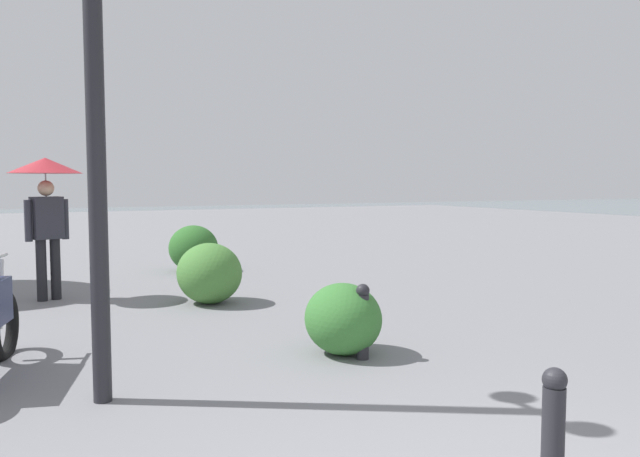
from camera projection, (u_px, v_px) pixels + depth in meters
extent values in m
cylinder|color=#232328|center=(96.00, 135.00, 4.61)|extent=(0.14, 0.14, 4.07)
torus|color=black|center=(3.00, 326.00, 5.95)|extent=(0.73, 0.31, 0.72)
cylinder|color=silver|center=(0.00, 294.00, 5.87)|extent=(0.19, 0.11, 0.66)
cylinder|color=black|center=(42.00, 270.00, 8.74)|extent=(0.14, 0.14, 0.90)
cylinder|color=black|center=(56.00, 268.00, 8.88)|extent=(0.14, 0.14, 0.90)
cube|color=#2D2D38|center=(47.00, 218.00, 8.76)|extent=(0.36, 0.46, 0.60)
sphere|color=tan|center=(46.00, 188.00, 8.73)|extent=(0.22, 0.22, 0.22)
cylinder|color=#2D2D38|center=(28.00, 221.00, 8.57)|extent=(0.10, 0.10, 0.58)
cylinder|color=#2D2D38|center=(65.00, 219.00, 8.95)|extent=(0.10, 0.10, 0.58)
cone|color=#B22833|center=(45.00, 165.00, 8.70)|extent=(1.00, 1.00, 0.22)
cylinder|color=gray|center=(46.00, 195.00, 8.73)|extent=(0.02, 0.02, 0.80)
cylinder|color=#232328|center=(553.00, 444.00, 3.26)|extent=(0.12, 0.12, 0.61)
sphere|color=#232328|center=(555.00, 380.00, 3.23)|extent=(0.13, 0.13, 0.13)
cylinder|color=#232328|center=(363.00, 327.00, 5.87)|extent=(0.12, 0.12, 0.62)
sphere|color=#232328|center=(363.00, 291.00, 5.85)|extent=(0.13, 0.13, 0.13)
ellipsoid|color=#477F38|center=(209.00, 273.00, 8.58)|extent=(0.99, 0.89, 0.84)
ellipsoid|color=#387533|center=(343.00, 319.00, 6.05)|extent=(0.82, 0.74, 0.70)
ellipsoid|color=#2D6628|center=(193.00, 248.00, 11.71)|extent=(1.02, 0.92, 0.87)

